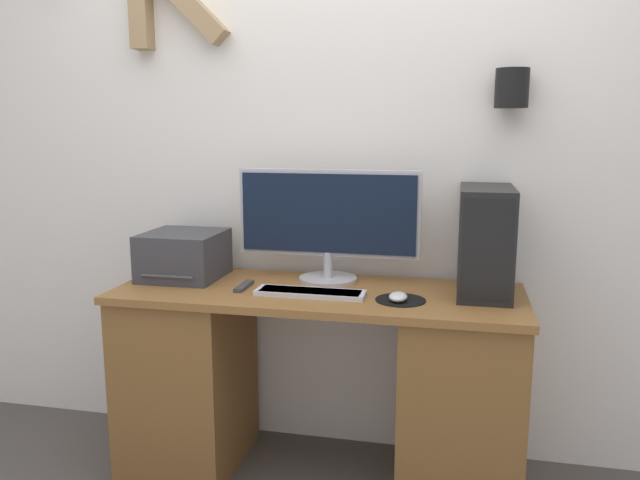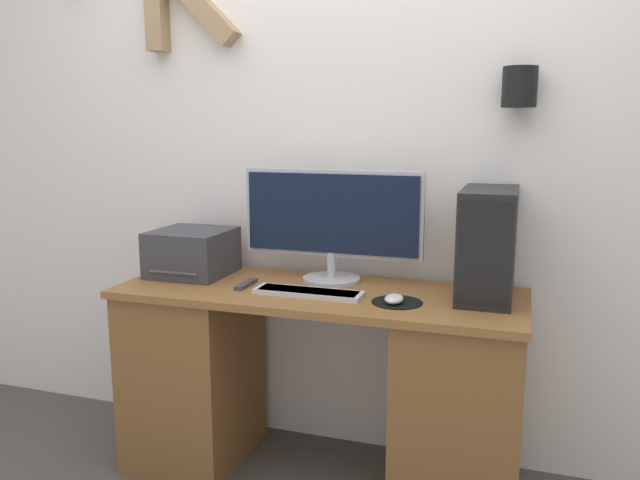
# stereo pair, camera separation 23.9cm
# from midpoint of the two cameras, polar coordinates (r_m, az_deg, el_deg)

# --- Properties ---
(wall_back) EXTENTS (6.40, 0.18, 2.70)m
(wall_back) POSITION_cam_midpoint_polar(r_m,az_deg,el_deg) (2.69, -1.47, 9.21)
(wall_back) COLOR white
(wall_back) RESTS_ON ground_plane
(desk) EXTENTS (1.59, 0.57, 0.79)m
(desk) POSITION_cam_midpoint_polar(r_m,az_deg,el_deg) (2.56, -2.97, -12.88)
(desk) COLOR brown
(desk) RESTS_ON ground_plane
(monitor) EXTENTS (0.75, 0.24, 0.46)m
(monitor) POSITION_cam_midpoint_polar(r_m,az_deg,el_deg) (2.53, -1.95, 1.91)
(monitor) COLOR #B7B7BC
(monitor) RESTS_ON desk
(keyboard) EXTENTS (0.42, 0.12, 0.02)m
(keyboard) POSITION_cam_midpoint_polar(r_m,az_deg,el_deg) (2.36, -3.81, -4.85)
(keyboard) COLOR silver
(keyboard) RESTS_ON desk
(mousepad) EXTENTS (0.19, 0.19, 0.00)m
(mousepad) POSITION_cam_midpoint_polar(r_m,az_deg,el_deg) (2.30, 4.42, -5.54)
(mousepad) COLOR black
(mousepad) RESTS_ON desk
(mouse) EXTENTS (0.07, 0.10, 0.03)m
(mouse) POSITION_cam_midpoint_polar(r_m,az_deg,el_deg) (2.27, 4.18, -5.24)
(mouse) COLOR silver
(mouse) RESTS_ON mousepad
(computer_tower) EXTENTS (0.20, 0.41, 0.41)m
(computer_tower) POSITION_cam_midpoint_polar(r_m,az_deg,el_deg) (2.41, 12.15, -0.08)
(computer_tower) COLOR black
(computer_tower) RESTS_ON desk
(printer) EXTENTS (0.31, 0.32, 0.19)m
(printer) POSITION_cam_midpoint_polar(r_m,az_deg,el_deg) (2.70, -14.86, -1.37)
(printer) COLOR #38383D
(printer) RESTS_ON desk
(remote_control) EXTENTS (0.03, 0.16, 0.02)m
(remote_control) POSITION_cam_midpoint_polar(r_m,az_deg,el_deg) (2.50, -9.71, -4.21)
(remote_control) COLOR #38383D
(remote_control) RESTS_ON desk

